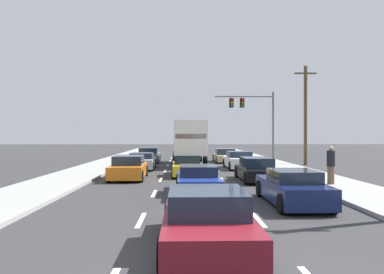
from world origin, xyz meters
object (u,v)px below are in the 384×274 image
(car_yellow, at_px, (187,166))
(car_navy, at_px, (292,188))
(car_blue, at_px, (198,181))
(car_black, at_px, (256,170))
(pedestrian_near_corner, at_px, (331,165))
(car_tan, at_px, (225,156))
(utility_pole_mid, at_px, (305,114))
(car_orange, at_px, (129,168))
(car_maroon, at_px, (207,220))
(traffic_signal_mast, at_px, (249,109))
(car_gray, at_px, (149,156))
(car_silver, at_px, (142,162))
(car_white, at_px, (239,161))
(box_truck, at_px, (189,140))

(car_yellow, bearing_deg, car_navy, -69.43)
(car_yellow, distance_m, car_blue, 7.09)
(car_black, bearing_deg, pedestrian_near_corner, -39.92)
(car_tan, xyz_separation_m, utility_pole_mid, (6.24, -3.44, 3.64))
(car_orange, relative_size, car_tan, 1.00)
(car_navy, bearing_deg, car_black, 89.41)
(car_maroon, height_order, utility_pole_mid, utility_pole_mid)
(car_navy, relative_size, traffic_signal_mast, 0.65)
(car_gray, height_order, car_tan, car_gray)
(car_tan, distance_m, pedestrian_near_corner, 16.92)
(car_blue, relative_size, pedestrian_near_corner, 2.37)
(car_blue, height_order, car_tan, car_tan)
(car_silver, height_order, car_yellow, car_yellow)
(car_tan, bearing_deg, car_navy, -89.85)
(car_orange, bearing_deg, car_gray, 90.08)
(car_white, bearing_deg, utility_pole_mid, 28.18)
(car_yellow, bearing_deg, box_truck, 88.26)
(car_white, distance_m, car_black, 7.43)
(traffic_signal_mast, bearing_deg, car_silver, -130.37)
(car_gray, distance_m, pedestrian_near_corner, 19.42)
(car_white, bearing_deg, pedestrian_near_corner, -73.92)
(box_truck, bearing_deg, car_white, -43.91)
(car_blue, xyz_separation_m, car_maroon, (-0.09, -7.59, 0.02))
(car_blue, relative_size, utility_pole_mid, 0.53)
(car_silver, xyz_separation_m, car_tan, (6.78, 7.01, 0.00))
(utility_pole_mid, bearing_deg, box_truck, 178.13)
(car_orange, height_order, car_blue, car_orange)
(car_orange, height_order, car_yellow, car_orange)
(car_orange, relative_size, car_navy, 0.96)
(box_truck, relative_size, car_tan, 2.05)
(traffic_signal_mast, distance_m, utility_pole_mid, 8.62)
(car_blue, bearing_deg, car_orange, 124.08)
(car_white, height_order, utility_pole_mid, utility_pole_mid)
(pedestrian_near_corner, bearing_deg, car_white, 106.08)
(box_truck, relative_size, traffic_signal_mast, 1.29)
(car_orange, height_order, utility_pole_mid, utility_pole_mid)
(car_gray, bearing_deg, car_yellow, -73.78)
(car_white, height_order, traffic_signal_mast, traffic_signal_mast)
(car_tan, bearing_deg, car_orange, -117.79)
(car_silver, bearing_deg, car_black, -45.59)
(car_silver, distance_m, car_black, 9.86)
(car_blue, bearing_deg, traffic_signal_mast, 74.87)
(car_tan, relative_size, pedestrian_near_corner, 2.41)
(car_blue, distance_m, car_white, 12.33)
(traffic_signal_mast, xyz_separation_m, utility_pole_mid, (3.23, -7.94, -0.92))
(box_truck, distance_m, pedestrian_near_corner, 15.00)
(box_truck, xyz_separation_m, utility_pole_mid, (9.56, -0.31, 2.14))
(traffic_signal_mast, relative_size, pedestrian_near_corner, 3.83)
(car_black, bearing_deg, car_gray, 116.52)
(car_yellow, distance_m, car_tan, 11.92)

